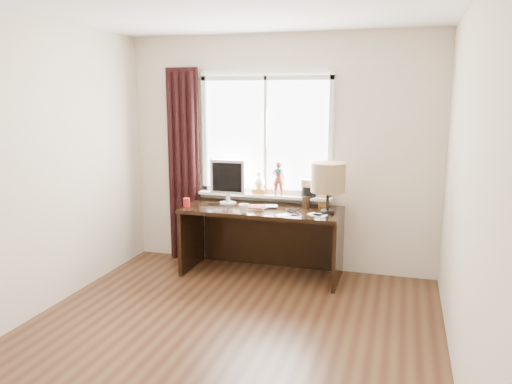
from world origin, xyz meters
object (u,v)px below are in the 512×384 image
(desk, at_px, (264,228))
(table_lamp, at_px, (328,178))
(monitor, at_px, (228,179))
(laptop, at_px, (262,207))
(mug, at_px, (244,208))
(red_cup, at_px, (187,202))

(desk, xyz_separation_m, table_lamp, (0.71, -0.11, 0.61))
(monitor, bearing_deg, laptop, -13.68)
(desk, relative_size, table_lamp, 3.27)
(laptop, bearing_deg, desk, 72.86)
(laptop, relative_size, desk, 0.20)
(mug, xyz_separation_m, table_lamp, (0.82, 0.26, 0.31))
(red_cup, relative_size, monitor, 0.19)
(laptop, height_order, red_cup, red_cup)
(mug, bearing_deg, desk, 73.63)
(mug, relative_size, red_cup, 1.09)
(laptop, bearing_deg, red_cup, 174.94)
(laptop, xyz_separation_m, table_lamp, (0.71, -0.03, 0.35))
(laptop, distance_m, red_cup, 0.82)
(monitor, bearing_deg, mug, -51.44)
(desk, height_order, table_lamp, table_lamp)
(monitor, bearing_deg, table_lamp, -6.81)
(laptop, xyz_separation_m, mug, (-0.11, -0.29, 0.04))
(red_cup, height_order, monitor, monitor)
(desk, xyz_separation_m, monitor, (-0.43, 0.02, 0.52))
(desk, relative_size, monitor, 3.47)
(monitor, xyz_separation_m, table_lamp, (1.14, -0.14, 0.09))
(mug, xyz_separation_m, red_cup, (-0.69, 0.11, -0.00))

